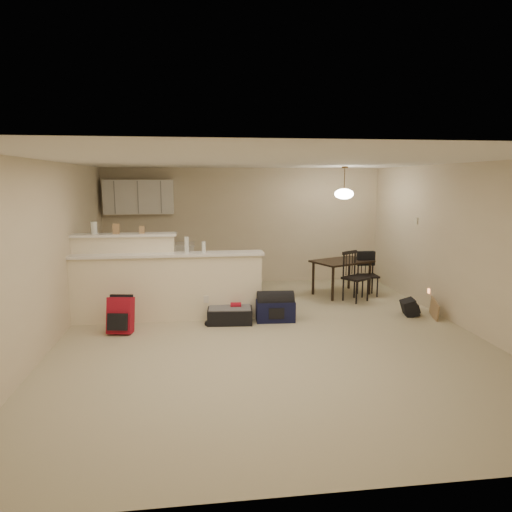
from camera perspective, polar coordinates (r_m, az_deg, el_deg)
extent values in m
plane|color=#BBB190|center=(6.84, 1.60, -9.66)|extent=(7.00, 7.00, 0.00)
plane|color=white|center=(6.47, 1.71, 11.76)|extent=(7.00, 7.00, 0.00)
cube|color=beige|center=(9.99, -1.49, 3.77)|extent=(6.00, 0.02, 2.50)
cube|color=beige|center=(3.21, 11.55, -8.70)|extent=(6.00, 0.02, 2.50)
cube|color=beige|center=(6.76, -24.35, 0.19)|extent=(0.02, 7.00, 2.50)
cube|color=beige|center=(7.61, 24.59, 1.12)|extent=(0.02, 7.00, 2.50)
cube|color=#F9EDC9|center=(7.50, -10.89, -3.93)|extent=(3.00, 0.28, 1.05)
cube|color=white|center=(7.39, -11.03, 0.18)|extent=(3.08, 0.38, 0.04)
cube|color=#F9EDC9|center=(7.76, -16.00, -2.55)|extent=(1.60, 0.24, 1.35)
cube|color=white|center=(7.65, -16.24, 2.55)|extent=(1.68, 0.34, 0.04)
cube|color=white|center=(9.78, -14.42, 7.17)|extent=(1.40, 0.34, 0.70)
cube|color=white|center=(9.79, -13.01, -1.32)|extent=(1.80, 0.60, 0.90)
cube|color=beige|center=(8.92, 19.38, 4.16)|extent=(0.02, 0.12, 0.12)
cylinder|color=silver|center=(7.72, -19.59, 3.33)|extent=(0.10, 0.10, 0.20)
cube|color=#A88256|center=(7.65, -17.09, 3.27)|extent=(0.10, 0.07, 0.16)
cube|color=#A88256|center=(7.60, -14.08, 3.21)|extent=(0.08, 0.06, 0.12)
cylinder|color=silver|center=(7.36, -8.67, 1.38)|extent=(0.07, 0.07, 0.26)
cylinder|color=silver|center=(7.36, -6.56, 1.12)|extent=(0.06, 0.06, 0.18)
cube|color=black|center=(9.11, 10.69, -0.65)|extent=(1.30, 1.11, 0.04)
cylinder|color=black|center=(8.65, 9.58, -3.47)|extent=(0.05, 0.05, 0.65)
cylinder|color=black|center=(9.29, 14.01, -2.73)|extent=(0.05, 0.05, 0.65)
cylinder|color=black|center=(9.09, 7.16, -2.78)|extent=(0.05, 0.05, 0.65)
cylinder|color=black|center=(9.70, 11.55, -2.13)|extent=(0.05, 0.05, 0.65)
cylinder|color=brown|center=(8.97, 11.00, 9.35)|extent=(0.02, 0.02, 0.50)
cylinder|color=brown|center=(8.97, 11.05, 10.82)|extent=(0.12, 0.12, 0.03)
ellipsoid|color=white|center=(8.97, 10.95, 7.63)|extent=(0.36, 0.36, 0.20)
cube|color=black|center=(7.33, -3.27, -7.39)|extent=(0.73, 0.51, 0.24)
cube|color=#A51224|center=(7.09, -16.56, -7.11)|extent=(0.39, 0.27, 0.53)
cube|color=#101334|center=(7.39, 2.42, -6.83)|extent=(0.63, 0.37, 0.34)
cube|color=black|center=(8.10, 18.63, -6.13)|extent=(0.26, 0.33, 0.27)
cube|color=#A88256|center=(8.05, 21.40, -6.24)|extent=(0.10, 0.40, 0.31)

